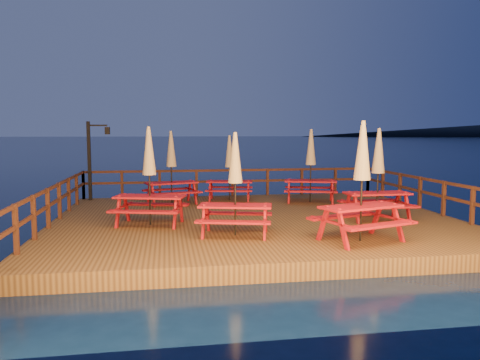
{
  "coord_description": "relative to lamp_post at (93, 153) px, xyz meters",
  "views": [
    {
      "loc": [
        -2.65,
        -13.9,
        3.04
      ],
      "look_at": [
        -0.36,
        0.6,
        1.5
      ],
      "focal_mm": 35.0,
      "sensor_mm": 36.0,
      "label": 1
    }
  ],
  "objects": [
    {
      "name": "deck_piles",
      "position": [
        5.39,
        -4.55,
        -2.5
      ],
      "size": [
        11.44,
        9.44,
        1.4
      ],
      "color": "#31190F",
      "rests_on": "ground"
    },
    {
      "name": "picnic_table_4",
      "position": [
        7.33,
        -7.98,
        -0.3
      ],
      "size": [
        2.43,
        2.2,
        2.88
      ],
      "rotation": [
        0.0,
        0.0,
        0.32
      ],
      "color": "maroon",
      "rests_on": "deck"
    },
    {
      "name": "picnic_table_0",
      "position": [
        2.92,
        -1.44,
        -0.42
      ],
      "size": [
        2.18,
        1.95,
        2.64
      ],
      "rotation": [
        0.0,
        0.0,
        0.27
      ],
      "color": "maroon",
      "rests_on": "deck"
    },
    {
      "name": "picnic_table_5",
      "position": [
        2.27,
        -5.21,
        -0.36
      ],
      "size": [
        2.26,
        2.02,
        2.76
      ],
      "rotation": [
        0.0,
        0.0,
        -0.25
      ],
      "color": "maroon",
      "rests_on": "deck"
    },
    {
      "name": "railing",
      "position": [
        5.39,
        -2.77,
        -1.03
      ],
      "size": [
        11.8,
        9.75,
        1.1
      ],
      "color": "#31190F",
      "rests_on": "deck"
    },
    {
      "name": "picnic_table_6",
      "position": [
        4.44,
        -6.91,
        -0.44
      ],
      "size": [
        2.14,
        1.9,
        2.61
      ],
      "rotation": [
        0.0,
        0.0,
        -0.25
      ],
      "color": "maroon",
      "rests_on": "deck"
    },
    {
      "name": "picnic_table_2",
      "position": [
        8.03,
        -1.8,
        -0.39
      ],
      "size": [
        2.25,
        2.02,
        2.71
      ],
      "rotation": [
        0.0,
        0.0,
        -0.28
      ],
      "color": "maroon",
      "rests_on": "deck"
    },
    {
      "name": "deck",
      "position": [
        5.39,
        -4.55,
        -2.0
      ],
      "size": [
        12.0,
        10.0,
        0.4
      ],
      "primitive_type": "cube",
      "color": "#452E16",
      "rests_on": "ground"
    },
    {
      "name": "picnic_table_3",
      "position": [
        8.93,
        -5.48,
        -0.38
      ],
      "size": [
        1.91,
        1.57,
        2.72
      ],
      "rotation": [
        0.0,
        0.0,
        0.0
      ],
      "color": "maroon",
      "rests_on": "deck"
    },
    {
      "name": "lamp_post",
      "position": [
        0.0,
        0.0,
        0.0
      ],
      "size": [
        0.85,
        0.18,
        3.0
      ],
      "color": "black",
      "rests_on": "deck"
    },
    {
      "name": "ground",
      "position": [
        5.39,
        -4.55,
        -2.2
      ],
      "size": [
        500.0,
        500.0,
        0.0
      ],
      "primitive_type": "plane",
      "color": "#051432",
      "rests_on": "ground"
    },
    {
      "name": "picnic_table_1",
      "position": [
        5.11,
        -0.89,
        -0.51
      ],
      "size": [
        1.97,
        1.73,
        2.47
      ],
      "rotation": [
        0.0,
        0.0,
        -0.19
      ],
      "color": "maroon",
      "rests_on": "deck"
    }
  ]
}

